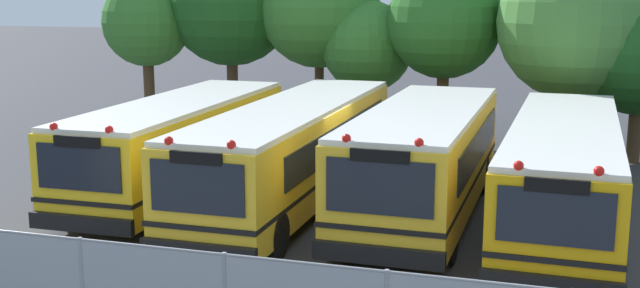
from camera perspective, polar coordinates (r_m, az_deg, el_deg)
ground_plane at (r=20.20m, az=2.91°, el=-4.63°), size 160.00×160.00×0.00m
school_bus_0 at (r=21.68m, az=-10.05°, el=0.12°), size 2.63×9.84×2.67m
school_bus_1 at (r=20.35m, az=-1.86°, el=-0.35°), size 2.46×11.60×2.72m
school_bus_2 at (r=19.27m, az=7.48°, el=-0.99°), size 2.70×9.41×2.80m
school_bus_3 at (r=19.04m, az=17.16°, el=-1.81°), size 2.67×10.80×2.63m
tree_0 at (r=31.85m, az=-12.25°, el=8.56°), size 3.45×3.45×5.92m
tree_2 at (r=30.42m, az=-0.20°, el=9.96°), size 4.67×4.67×7.15m
tree_3 at (r=29.19m, az=3.60°, el=7.15°), size 3.38×3.38×5.08m
tree_4 at (r=28.10m, az=8.82°, el=8.77°), size 4.00×4.00×6.38m
tree_5 at (r=26.74m, az=17.82°, el=8.20°), size 5.04×5.04×6.96m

